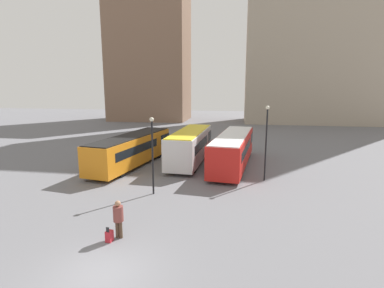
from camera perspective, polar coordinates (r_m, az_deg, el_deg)
name	(u,v)px	position (r m, az deg, el deg)	size (l,w,h in m)	color
ground_plane	(101,274)	(13.02, -16.87, -22.66)	(160.00, 160.00, 0.00)	slate
building_block_left	(149,56)	(66.30, -8.12, 16.17)	(16.10, 10.64, 26.69)	#7F604C
building_block_right	(329,4)	(66.87, 24.62, 23.11)	(29.75, 11.10, 44.66)	tan
bus_0	(132,149)	(27.88, -11.32, -0.88)	(4.40, 11.62, 2.77)	orange
bus_1	(190,145)	(28.27, -0.32, -0.22)	(3.00, 10.02, 3.05)	silver
bus_2	(233,149)	(27.26, 7.83, -0.89)	(3.87, 11.86, 2.90)	red
traveler	(118,216)	(14.91, -13.86, -13.15)	(0.54, 0.54, 1.86)	#4C3828
suitcase	(109,236)	(15.04, -15.47, -16.54)	(0.32, 0.36, 0.76)	#B7232D
lamp_post_0	(152,149)	(19.76, -7.55, -0.97)	(0.28, 0.28, 5.16)	black
lamp_post_1	(266,137)	(23.10, 13.96, 1.24)	(0.28, 0.28, 5.72)	black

